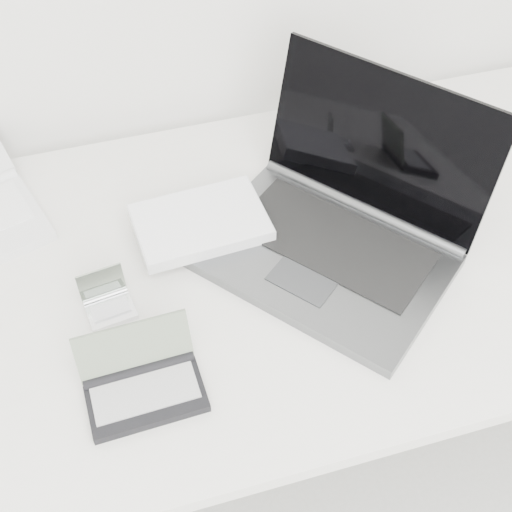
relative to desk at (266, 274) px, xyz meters
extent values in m
cube|color=white|center=(0.00, 0.00, 0.03)|extent=(1.60, 0.80, 0.03)
cylinder|color=silver|center=(0.75, 0.35, -0.33)|extent=(0.04, 0.04, 0.70)
cube|color=#595B5E|center=(0.09, -0.04, 0.06)|extent=(0.49, 0.51, 0.02)
cube|color=black|center=(0.12, -0.02, 0.07)|extent=(0.34, 0.37, 0.00)
cube|color=black|center=(0.23, 0.07, 0.20)|extent=(0.33, 0.37, 0.26)
cylinder|color=#595B5E|center=(0.20, 0.05, 0.07)|extent=(0.28, 0.33, 0.02)
cube|color=#35373A|center=(0.04, -0.08, 0.07)|extent=(0.13, 0.13, 0.00)
cube|color=silver|center=(-0.10, 0.09, 0.08)|extent=(0.24, 0.17, 0.02)
cube|color=white|center=(-0.10, 0.09, 0.09)|extent=(0.24, 0.17, 0.00)
cube|color=white|center=(-0.29, -0.05, 0.05)|extent=(0.09, 0.07, 0.01)
cube|color=#BDBCC1|center=(-0.29, -0.05, 0.06)|extent=(0.07, 0.04, 0.00)
cube|color=#95A395|center=(-0.29, -0.01, 0.08)|extent=(0.08, 0.03, 0.05)
cylinder|color=white|center=(-0.29, -0.02, 0.06)|extent=(0.08, 0.02, 0.01)
cube|color=black|center=(-0.26, -0.23, 0.05)|extent=(0.18, 0.10, 0.02)
cube|color=gray|center=(-0.26, -0.22, 0.06)|extent=(0.16, 0.07, 0.00)
cube|color=slate|center=(-0.26, -0.16, 0.10)|extent=(0.18, 0.04, 0.08)
cylinder|color=black|center=(-0.26, -0.18, 0.06)|extent=(0.17, 0.02, 0.02)
camera|label=1|loc=(-0.25, -0.79, 1.02)|focal=50.00mm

